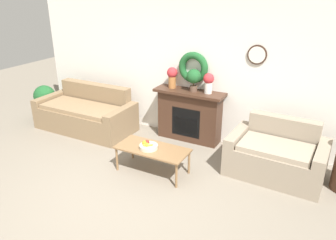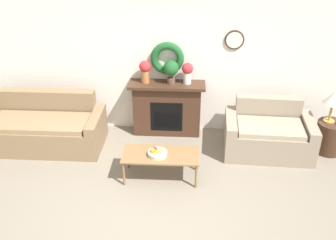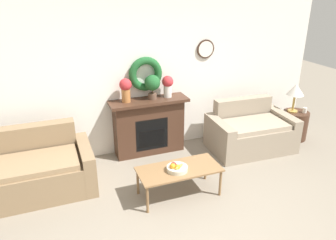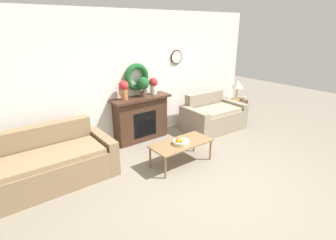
{
  "view_description": "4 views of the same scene",
  "coord_description": "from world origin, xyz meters",
  "px_view_note": "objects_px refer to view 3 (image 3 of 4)",
  "views": [
    {
      "loc": [
        2.42,
        -2.86,
        2.77
      ],
      "look_at": [
        0.1,
        1.53,
        0.7
      ],
      "focal_mm": 35.0,
      "sensor_mm": 36.0,
      "label": 1
    },
    {
      "loc": [
        0.48,
        -3.82,
        3.63
      ],
      "look_at": [
        0.19,
        1.26,
        0.86
      ],
      "focal_mm": 42.0,
      "sensor_mm": 36.0,
      "label": 2
    },
    {
      "loc": [
        -1.43,
        -2.53,
        2.75
      ],
      "look_at": [
        0.13,
        1.54,
        0.93
      ],
      "focal_mm": 35.0,
      "sensor_mm": 36.0,
      "label": 3
    },
    {
      "loc": [
        -2.7,
        -2.21,
        2.39
      ],
      "look_at": [
        0.24,
        1.6,
        0.65
      ],
      "focal_mm": 28.0,
      "sensor_mm": 36.0,
      "label": 4
    }
  ],
  "objects_px": {
    "mug": "(305,110)",
    "fireplace": "(149,126)",
    "vase_on_mantel_left": "(126,89)",
    "potted_plant_on_mantel": "(152,84)",
    "fruit_bowl": "(177,168)",
    "table_lamp": "(296,91)",
    "vase_on_mantel_right": "(168,85)",
    "coffee_table": "(179,171)",
    "couch_left": "(19,173)",
    "side_table_by_loveseat": "(294,125)",
    "loveseat_right": "(250,132)"
  },
  "relations": [
    {
      "from": "coffee_table",
      "to": "side_table_by_loveseat",
      "type": "xyz_separation_m",
      "value": [
        2.75,
        0.9,
        -0.11
      ]
    },
    {
      "from": "fireplace",
      "to": "table_lamp",
      "type": "xyz_separation_m",
      "value": [
        2.68,
        -0.41,
        0.45
      ]
    },
    {
      "from": "table_lamp",
      "to": "mug",
      "type": "xyz_separation_m",
      "value": [
        0.17,
        -0.13,
        -0.36
      ]
    },
    {
      "from": "loveseat_right",
      "to": "coffee_table",
      "type": "xyz_separation_m",
      "value": [
        -1.72,
        -0.85,
        0.07
      ]
    },
    {
      "from": "coffee_table",
      "to": "vase_on_mantel_left",
      "type": "distance_m",
      "value": 1.64
    },
    {
      "from": "side_table_by_loveseat",
      "to": "vase_on_mantel_left",
      "type": "height_order",
      "value": "vase_on_mantel_left"
    },
    {
      "from": "couch_left",
      "to": "potted_plant_on_mantel",
      "type": "xyz_separation_m",
      "value": [
        2.13,
        0.51,
        0.92
      ]
    },
    {
      "from": "fruit_bowl",
      "to": "vase_on_mantel_left",
      "type": "xyz_separation_m",
      "value": [
        -0.31,
        1.41,
        0.74
      ]
    },
    {
      "from": "table_lamp",
      "to": "vase_on_mantel_right",
      "type": "relative_size",
      "value": 1.46
    },
    {
      "from": "coffee_table",
      "to": "mug",
      "type": "xyz_separation_m",
      "value": [
        2.86,
        0.82,
        0.2
      ]
    },
    {
      "from": "mug",
      "to": "couch_left",
      "type": "bearing_deg",
      "value": 179.77
    },
    {
      "from": "fruit_bowl",
      "to": "table_lamp",
      "type": "xyz_separation_m",
      "value": [
        2.75,
        0.99,
        0.48
      ]
    },
    {
      "from": "side_table_by_loveseat",
      "to": "mug",
      "type": "xyz_separation_m",
      "value": [
        0.11,
        -0.08,
        0.32
      ]
    },
    {
      "from": "mug",
      "to": "table_lamp",
      "type": "bearing_deg",
      "value": 141.84
    },
    {
      "from": "side_table_by_loveseat",
      "to": "potted_plant_on_mantel",
      "type": "xyz_separation_m",
      "value": [
        -2.67,
        0.45,
        0.96
      ]
    },
    {
      "from": "couch_left",
      "to": "vase_on_mantel_right",
      "type": "distance_m",
      "value": 2.62
    },
    {
      "from": "side_table_by_loveseat",
      "to": "vase_on_mantel_left",
      "type": "relative_size",
      "value": 1.38
    },
    {
      "from": "coffee_table",
      "to": "mug",
      "type": "distance_m",
      "value": 2.98
    },
    {
      "from": "vase_on_mantel_right",
      "to": "potted_plant_on_mantel",
      "type": "bearing_deg",
      "value": -175.84
    },
    {
      "from": "mug",
      "to": "fireplace",
      "type": "bearing_deg",
      "value": 169.17
    },
    {
      "from": "loveseat_right",
      "to": "vase_on_mantel_right",
      "type": "bearing_deg",
      "value": 161.88
    },
    {
      "from": "loveseat_right",
      "to": "side_table_by_loveseat",
      "type": "xyz_separation_m",
      "value": [
        1.03,
        0.05,
        -0.05
      ]
    },
    {
      "from": "couch_left",
      "to": "table_lamp",
      "type": "distance_m",
      "value": 4.79
    },
    {
      "from": "fireplace",
      "to": "vase_on_mantel_left",
      "type": "distance_m",
      "value": 0.8
    },
    {
      "from": "table_lamp",
      "to": "mug",
      "type": "height_order",
      "value": "table_lamp"
    },
    {
      "from": "table_lamp",
      "to": "coffee_table",
      "type": "bearing_deg",
      "value": -160.6
    },
    {
      "from": "fireplace",
      "to": "table_lamp",
      "type": "bearing_deg",
      "value": -8.79
    },
    {
      "from": "couch_left",
      "to": "vase_on_mantel_left",
      "type": "xyz_separation_m",
      "value": [
        1.69,
        0.53,
        0.88
      ]
    },
    {
      "from": "potted_plant_on_mantel",
      "to": "vase_on_mantel_right",
      "type": "bearing_deg",
      "value": 4.16
    },
    {
      "from": "fireplace",
      "to": "side_table_by_loveseat",
      "type": "bearing_deg",
      "value": -9.57
    },
    {
      "from": "couch_left",
      "to": "side_table_by_loveseat",
      "type": "height_order",
      "value": "couch_left"
    },
    {
      "from": "couch_left",
      "to": "fruit_bowl",
      "type": "distance_m",
      "value": 2.19
    },
    {
      "from": "fruit_bowl",
      "to": "vase_on_mantel_left",
      "type": "distance_m",
      "value": 1.62
    },
    {
      "from": "fireplace",
      "to": "couch_left",
      "type": "height_order",
      "value": "fireplace"
    },
    {
      "from": "coffee_table",
      "to": "vase_on_mantel_right",
      "type": "xyz_separation_m",
      "value": [
        0.36,
        1.37,
        0.8
      ]
    },
    {
      "from": "couch_left",
      "to": "loveseat_right",
      "type": "xyz_separation_m",
      "value": [
        3.78,
        0.01,
        -0.0
      ]
    },
    {
      "from": "loveseat_right",
      "to": "coffee_table",
      "type": "distance_m",
      "value": 1.92
    },
    {
      "from": "vase_on_mantel_right",
      "to": "vase_on_mantel_left",
      "type": "bearing_deg",
      "value": 180.0
    },
    {
      "from": "fireplace",
      "to": "coffee_table",
      "type": "distance_m",
      "value": 1.37
    },
    {
      "from": "coffee_table",
      "to": "potted_plant_on_mantel",
      "type": "distance_m",
      "value": 1.6
    },
    {
      "from": "vase_on_mantel_left",
      "to": "potted_plant_on_mantel",
      "type": "height_order",
      "value": "potted_plant_on_mantel"
    },
    {
      "from": "vase_on_mantel_left",
      "to": "vase_on_mantel_right",
      "type": "height_order",
      "value": "vase_on_mantel_left"
    },
    {
      "from": "loveseat_right",
      "to": "side_table_by_loveseat",
      "type": "distance_m",
      "value": 1.03
    },
    {
      "from": "mug",
      "to": "potted_plant_on_mantel",
      "type": "relative_size",
      "value": 0.24
    },
    {
      "from": "coffee_table",
      "to": "fruit_bowl",
      "type": "height_order",
      "value": "fruit_bowl"
    },
    {
      "from": "fruit_bowl",
      "to": "potted_plant_on_mantel",
      "type": "relative_size",
      "value": 0.69
    },
    {
      "from": "fireplace",
      "to": "vase_on_mantel_right",
      "type": "xyz_separation_m",
      "value": [
        0.35,
        0.01,
        0.69
      ]
    },
    {
      "from": "vase_on_mantel_right",
      "to": "potted_plant_on_mantel",
      "type": "distance_m",
      "value": 0.28
    },
    {
      "from": "fireplace",
      "to": "loveseat_right",
      "type": "height_order",
      "value": "fireplace"
    },
    {
      "from": "fruit_bowl",
      "to": "mug",
      "type": "height_order",
      "value": "mug"
    }
  ]
}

